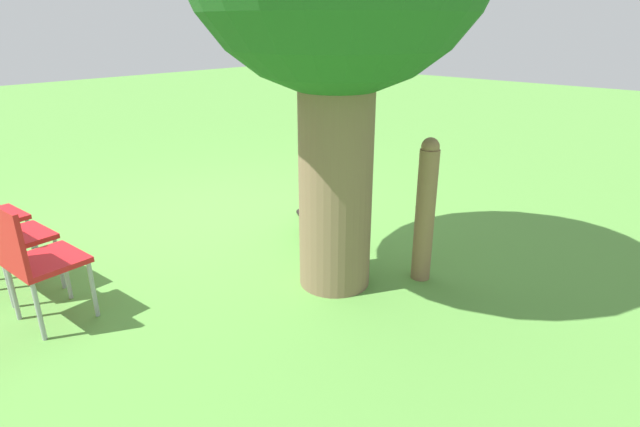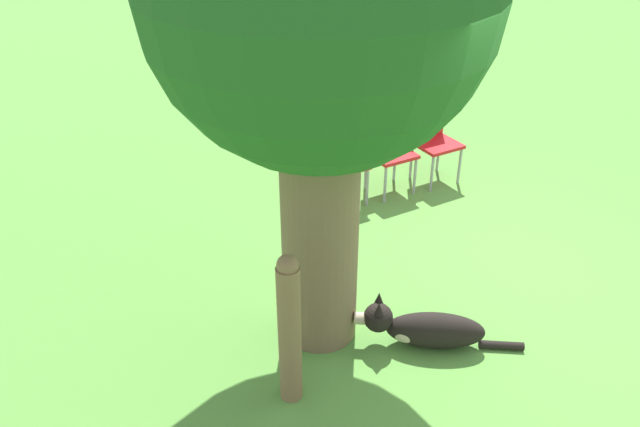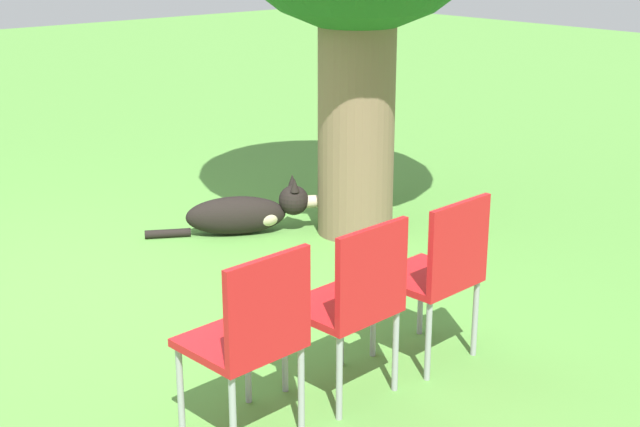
{
  "view_description": "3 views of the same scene",
  "coord_description": "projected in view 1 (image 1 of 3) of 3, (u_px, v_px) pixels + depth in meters",
  "views": [
    {
      "loc": [
        2.78,
        3.75,
        1.91
      ],
      "look_at": [
        -0.4,
        0.89,
        0.27
      ],
      "focal_mm": 28.0,
      "sensor_mm": 36.0,
      "label": 1
    },
    {
      "loc": [
        -3.17,
        3.14,
        3.19
      ],
      "look_at": [
        0.13,
        1.49,
        1.02
      ],
      "focal_mm": 35.0,
      "sensor_mm": 36.0,
      "label": 2
    },
    {
      "loc": [
        4.57,
        -2.74,
        2.11
      ],
      "look_at": [
        0.69,
        0.66,
        0.46
      ],
      "focal_mm": 50.0,
      "sensor_mm": 36.0,
      "label": 3
    }
  ],
  "objects": [
    {
      "name": "ground_plane",
      "position": [
        226.0,
        228.0,
        4.95
      ],
      "size": [
        30.0,
        30.0,
        0.0
      ],
      "primitive_type": "plane",
      "color": "#56933D"
    },
    {
      "name": "dog",
      "position": [
        319.0,
        226.0,
        4.6
      ],
      "size": [
        0.73,
        1.11,
        0.41
      ],
      "rotation": [
        0.0,
        0.0,
        1.03
      ],
      "color": "black",
      "rests_on": "ground_plane"
    },
    {
      "name": "fence_post",
      "position": [
        425.0,
        210.0,
        3.8
      ],
      "size": [
        0.15,
        0.15,
        1.14
      ],
      "color": "#846647",
      "rests_on": "ground_plane"
    },
    {
      "name": "red_chair_1",
      "position": [
        3.0,
        232.0,
        3.58
      ],
      "size": [
        0.44,
        0.46,
        0.87
      ],
      "rotation": [
        0.0,
        0.0,
        3.2
      ],
      "color": "red",
      "rests_on": "ground_plane"
    },
    {
      "name": "red_chair_2",
      "position": [
        32.0,
        255.0,
        3.22
      ],
      "size": [
        0.44,
        0.46,
        0.87
      ],
      "rotation": [
        0.0,
        0.0,
        3.2
      ],
      "color": "red",
      "rests_on": "ground_plane"
    }
  ]
}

